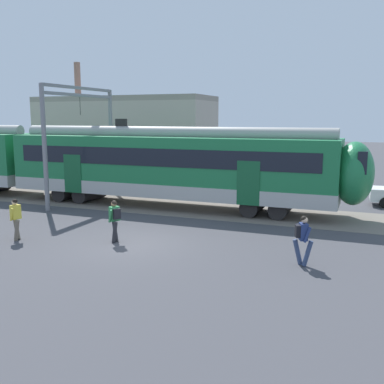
% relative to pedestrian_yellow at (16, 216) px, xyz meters
% --- Properties ---
extents(ground_plane, '(160.00, 160.00, 0.00)m').
position_rel_pedestrian_yellow_xyz_m(ground_plane, '(4.45, 1.18, -0.96)').
color(ground_plane, '#424247').
extents(track_bed, '(80.00, 4.40, 0.01)m').
position_rel_pedestrian_yellow_xyz_m(track_bed, '(-8.36, 8.38, -0.96)').
color(track_bed, slate).
rests_on(track_bed, ground).
extents(pedestrian_yellow, '(0.61, 0.61, 1.67)m').
position_rel_pedestrian_yellow_xyz_m(pedestrian_yellow, '(0.00, 0.00, 0.00)').
color(pedestrian_yellow, '#6B6051').
rests_on(pedestrian_yellow, ground).
extents(pedestrian_green, '(0.57, 0.66, 1.67)m').
position_rel_pedestrian_yellow_xyz_m(pedestrian_green, '(3.80, 1.14, 0.03)').
color(pedestrian_green, '#28282D').
rests_on(pedestrian_green, ground).
extents(pedestrian_navy, '(0.71, 0.53, 1.67)m').
position_rel_pedestrian_yellow_xyz_m(pedestrian_navy, '(10.93, 1.02, 0.03)').
color(pedestrian_navy, navy).
rests_on(pedestrian_navy, ground).
extents(catenary_gantry, '(0.24, 6.64, 6.53)m').
position_rel_pedestrian_yellow_xyz_m(catenary_gantry, '(-2.73, 8.38, 3.35)').
color(catenary_gantry, gray).
rests_on(catenary_gantry, ground).
extents(background_building, '(14.05, 5.00, 9.20)m').
position_rel_pedestrian_yellow_xyz_m(background_building, '(-5.42, 17.90, 2.24)').
color(background_building, '#B2A899').
rests_on(background_building, ground).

